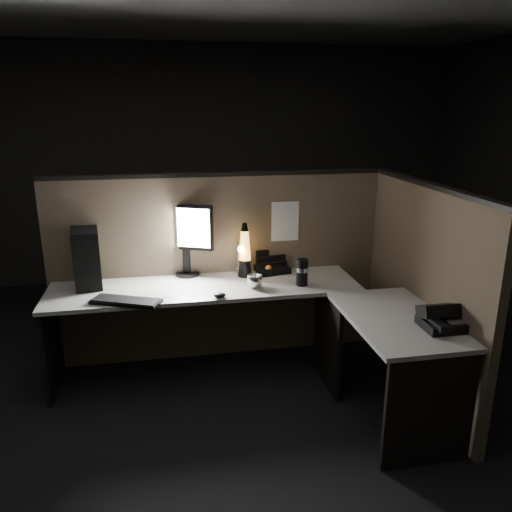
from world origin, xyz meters
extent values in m
plane|color=black|center=(0.00, 0.00, 0.00)|extent=(6.00, 6.00, 0.00)
plane|color=#282623|center=(0.00, 3.00, 1.35)|extent=(6.00, 0.00, 6.00)
cube|color=brown|center=(0.00, 0.93, 0.75)|extent=(2.66, 0.06, 1.50)
cube|color=brown|center=(1.33, 0.10, 0.75)|extent=(0.06, 1.66, 1.50)
cube|color=#B1AEA7|center=(-0.15, 0.60, 0.71)|extent=(2.30, 0.60, 0.03)
cube|color=#B1AEA7|center=(1.00, -0.20, 0.71)|extent=(0.60, 1.00, 0.03)
cube|color=black|center=(-1.28, 0.60, 0.35)|extent=(0.03, 0.55, 0.70)
cube|color=black|center=(1.00, -0.68, 0.35)|extent=(0.55, 0.03, 0.70)
cube|color=black|center=(0.72, 0.30, 0.35)|extent=(0.03, 0.55, 0.70)
cube|color=black|center=(-1.01, 0.82, 0.95)|extent=(0.24, 0.43, 0.43)
cylinder|color=black|center=(-0.26, 0.88, 0.74)|extent=(0.19, 0.19, 0.02)
cube|color=black|center=(-0.26, 0.90, 0.85)|extent=(0.06, 0.06, 0.21)
cube|color=black|center=(-0.26, 0.90, 1.12)|extent=(0.42, 0.21, 0.36)
cube|color=white|center=(-0.26, 0.88, 1.12)|extent=(0.36, 0.16, 0.30)
cube|color=black|center=(-0.71, 0.36, 0.74)|extent=(0.50, 0.34, 0.02)
ellipsoid|color=black|center=(-0.07, 0.35, 0.75)|extent=(0.09, 0.07, 0.03)
cube|color=white|center=(0.14, 0.88, 0.75)|extent=(0.05, 0.06, 0.03)
cylinder|color=white|center=(0.14, 0.88, 0.87)|extent=(0.01, 0.01, 0.21)
cylinder|color=white|center=(0.14, 0.81, 0.97)|extent=(0.01, 0.14, 0.01)
sphere|color=white|center=(0.14, 0.73, 0.96)|extent=(0.05, 0.05, 0.05)
cube|color=black|center=(0.41, 0.83, 0.75)|extent=(0.29, 0.26, 0.05)
cube|color=black|center=(0.41, 0.80, 0.79)|extent=(0.25, 0.06, 0.09)
cube|color=black|center=(0.41, 0.91, 0.83)|extent=(0.25, 0.06, 0.17)
cone|color=black|center=(0.18, 0.77, 0.80)|extent=(0.12, 0.12, 0.14)
cone|color=#FFAE43|center=(0.18, 0.77, 0.98)|extent=(0.09, 0.09, 0.23)
sphere|color=#885813|center=(0.18, 0.77, 0.91)|extent=(0.05, 0.05, 0.05)
sphere|color=#885813|center=(0.18, 0.77, 0.99)|extent=(0.03, 0.03, 0.03)
cone|color=black|center=(0.18, 0.77, 1.13)|extent=(0.06, 0.06, 0.06)
cylinder|color=black|center=(0.57, 0.49, 0.83)|extent=(0.09, 0.09, 0.20)
imported|color=silver|center=(0.21, 0.50, 0.78)|extent=(0.15, 0.15, 0.10)
sphere|color=orange|center=(0.37, 0.78, 0.78)|extent=(0.06, 0.06, 0.06)
cube|color=white|center=(0.53, 0.90, 1.13)|extent=(0.22, 0.00, 0.32)
cube|color=black|center=(1.20, -0.40, 0.76)|extent=(0.26, 0.23, 0.06)
cube|color=black|center=(1.20, -0.36, 0.83)|extent=(0.26, 0.16, 0.12)
cube|color=black|center=(1.12, -0.46, 0.79)|extent=(0.06, 0.19, 0.04)
cube|color=#3F3F42|center=(1.26, -0.44, 0.79)|extent=(0.11, 0.11, 0.00)
camera|label=1|loc=(-0.42, -2.91, 2.02)|focal=35.00mm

